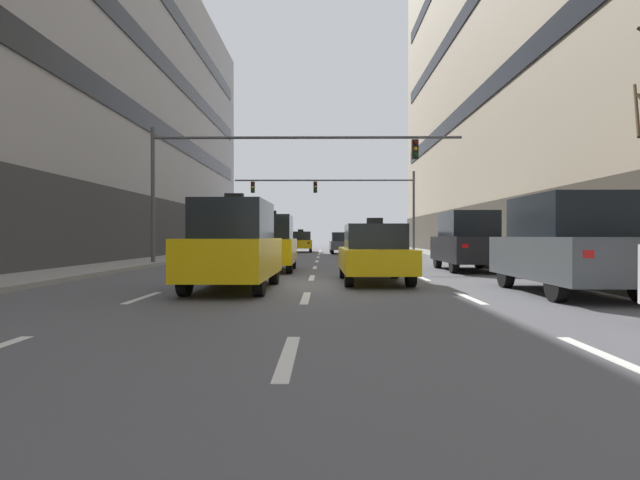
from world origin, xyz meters
The scene contains 41 objects.
ground_plane centered at (0.00, 0.00, 0.00)m, with size 120.00×120.00×0.00m, color #515156.
sidewalk_left centered at (-8.03, 0.00, 0.07)m, with size 2.56×80.00×0.14m, color gray.
sidewalk_right centered at (8.03, 0.00, 0.07)m, with size 2.56×80.00×0.14m, color gray.
lane_stripe_l1_s3 centered at (-3.37, -3.00, 0.00)m, with size 0.16×2.00×0.01m, color silver.
lane_stripe_l1_s4 centered at (-3.37, 2.00, 0.00)m, with size 0.16×2.00×0.01m, color silver.
lane_stripe_l1_s5 centered at (-3.37, 7.00, 0.00)m, with size 0.16×2.00×0.01m, color silver.
lane_stripe_l1_s6 centered at (-3.37, 12.00, 0.00)m, with size 0.16×2.00×0.01m, color silver.
lane_stripe_l1_s7 centered at (-3.37, 17.00, 0.00)m, with size 0.16×2.00×0.01m, color silver.
lane_stripe_l1_s8 centered at (-3.37, 22.00, 0.00)m, with size 0.16×2.00×0.01m, color silver.
lane_stripe_l1_s9 centered at (-3.37, 27.00, 0.00)m, with size 0.16×2.00×0.01m, color silver.
lane_stripe_l1_s10 centered at (-3.37, 32.00, 0.00)m, with size 0.16×2.00×0.01m, color silver.
lane_stripe_l2_s2 centered at (0.00, -8.00, 0.00)m, with size 0.16×2.00×0.01m, color silver.
lane_stripe_l2_s3 centered at (0.00, -3.00, 0.00)m, with size 0.16×2.00×0.01m, color silver.
lane_stripe_l2_s4 centered at (0.00, 2.00, 0.00)m, with size 0.16×2.00×0.01m, color silver.
lane_stripe_l2_s5 centered at (0.00, 7.00, 0.00)m, with size 0.16×2.00×0.01m, color silver.
lane_stripe_l2_s6 centered at (0.00, 12.00, 0.00)m, with size 0.16×2.00×0.01m, color silver.
lane_stripe_l2_s7 centered at (0.00, 17.00, 0.00)m, with size 0.16×2.00×0.01m, color silver.
lane_stripe_l2_s8 centered at (0.00, 22.00, 0.00)m, with size 0.16×2.00×0.01m, color silver.
lane_stripe_l2_s9 centered at (0.00, 27.00, 0.00)m, with size 0.16×2.00×0.01m, color silver.
lane_stripe_l2_s10 centered at (0.00, 32.00, 0.00)m, with size 0.16×2.00×0.01m, color silver.
lane_stripe_l3_s2 centered at (3.37, -8.00, 0.00)m, with size 0.16×2.00×0.01m, color silver.
lane_stripe_l3_s3 centered at (3.37, -3.00, 0.00)m, with size 0.16×2.00×0.01m, color silver.
lane_stripe_l3_s4 centered at (3.37, 2.00, 0.00)m, with size 0.16×2.00×0.01m, color silver.
lane_stripe_l3_s5 centered at (3.37, 7.00, 0.00)m, with size 0.16×2.00×0.01m, color silver.
lane_stripe_l3_s6 centered at (3.37, 12.00, 0.00)m, with size 0.16×2.00×0.01m, color silver.
lane_stripe_l3_s7 centered at (3.37, 17.00, 0.00)m, with size 0.16×2.00×0.01m, color silver.
lane_stripe_l3_s8 centered at (3.37, 22.00, 0.00)m, with size 0.16×2.00×0.01m, color silver.
lane_stripe_l3_s9 centered at (3.37, 27.00, 0.00)m, with size 0.16×2.00×0.01m, color silver.
lane_stripe_l3_s10 centered at (3.37, 32.00, 0.00)m, with size 0.16×2.00×0.01m, color silver.
taxi_driving_0 centered at (-1.54, 27.13, 0.82)m, with size 1.96×4.46×1.83m.
taxi_driving_1 centered at (1.76, 0.49, 0.79)m, with size 1.85×4.29×1.77m.
taxi_driving_2 centered at (-4.92, 18.43, 0.80)m, with size 1.94×4.38×1.80m.
taxi_driving_3 centered at (-1.76, -1.40, 1.05)m, with size 1.90×4.39×2.29m.
taxi_driving_4 centered at (-1.59, 5.00, 1.02)m, with size 1.82×4.23×2.21m.
car_driving_5 centered at (1.68, 23.59, 0.77)m, with size 1.81×4.20×1.56m.
car_parked_1 centered at (5.69, -2.24, 1.08)m, with size 1.91×4.51×2.18m.
car_parked_2 centered at (5.69, 5.29, 1.09)m, with size 1.99×4.55×2.18m.
traffic_signal_0 centered at (-2.48, 8.57, 4.46)m, with size 13.60×0.35×5.90m.
traffic_signal_1 centered at (2.05, 24.54, 4.51)m, with size 13.64×0.35×6.07m.
pedestrian_0 centered at (8.50, 16.66, 1.12)m, with size 0.22×0.53×1.69m.
pedestrian_1 centered at (7.56, 8.16, 1.13)m, with size 0.30×0.51×1.70m.
Camera 1 is at (0.39, -13.27, 1.27)m, focal length 28.05 mm.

